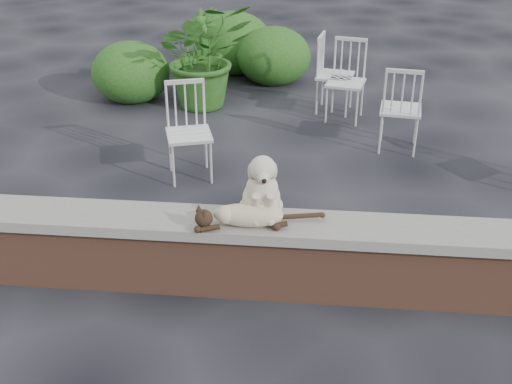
# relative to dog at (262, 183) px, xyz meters

# --- Properties ---
(ground) EXTENTS (60.00, 60.00, 0.00)m
(ground) POSITION_rel_dog_xyz_m (1.04, -0.08, -0.84)
(ground) COLOR black
(ground) RESTS_ON ground
(brick_wall) EXTENTS (6.00, 0.30, 0.50)m
(brick_wall) POSITION_rel_dog_xyz_m (1.04, -0.08, -0.59)
(brick_wall) COLOR brown
(brick_wall) RESTS_ON ground
(capstone) EXTENTS (6.20, 0.40, 0.08)m
(capstone) POSITION_rel_dog_xyz_m (1.04, -0.08, -0.30)
(capstone) COLOR slate
(capstone) RESTS_ON brick_wall
(dog) EXTENTS (0.40, 0.49, 0.52)m
(dog) POSITION_rel_dog_xyz_m (0.00, 0.00, 0.00)
(dog) COLOR beige
(dog) RESTS_ON capstone
(cat) EXTENTS (1.10, 0.42, 0.18)m
(cat) POSITION_rel_dog_xyz_m (-0.08, -0.15, -0.17)
(cat) COLOR tan
(cat) RESTS_ON capstone
(chair_e) EXTENTS (0.65, 0.65, 0.94)m
(chair_e) POSITION_rel_dog_xyz_m (0.57, 3.67, -0.37)
(chair_e) COLOR white
(chair_e) RESTS_ON ground
(chair_c) EXTENTS (0.63, 0.63, 0.94)m
(chair_c) POSITION_rel_dog_xyz_m (1.24, 2.58, -0.37)
(chair_c) COLOR white
(chair_c) RESTS_ON ground
(chair_a) EXTENTS (0.70, 0.70, 0.94)m
(chair_a) POSITION_rel_dog_xyz_m (-0.85, 1.69, -0.37)
(chair_a) COLOR white
(chair_a) RESTS_ON ground
(chair_b) EXTENTS (0.66, 0.66, 0.94)m
(chair_b) POSITION_rel_dog_xyz_m (0.68, 3.40, -0.37)
(chair_b) COLOR white
(chair_b) RESTS_ON ground
(potted_plant_a) EXTENTS (1.52, 1.46, 1.30)m
(potted_plant_a) POSITION_rel_dog_xyz_m (-1.05, 3.72, -0.19)
(potted_plant_a) COLOR #254A15
(potted_plant_a) RESTS_ON ground
(potted_plant_b) EXTENTS (0.81, 0.81, 1.02)m
(potted_plant_b) POSITION_rel_dog_xyz_m (-1.22, 4.52, -0.33)
(potted_plant_b) COLOR #254A15
(potted_plant_b) RESTS_ON ground
(shrubbery) EXTENTS (2.77, 2.31, 0.91)m
(shrubbery) POSITION_rel_dog_xyz_m (-1.02, 4.66, -0.46)
(shrubbery) COLOR #254A15
(shrubbery) RESTS_ON ground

